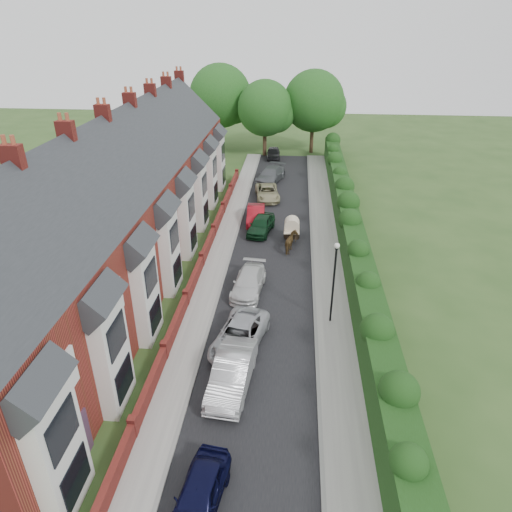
% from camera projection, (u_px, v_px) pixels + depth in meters
% --- Properties ---
extents(ground, '(140.00, 140.00, 0.00)m').
position_uv_depth(ground, '(268.00, 365.00, 23.43)').
color(ground, '#2D4C1E').
rests_on(ground, ground).
extents(road, '(6.00, 58.00, 0.02)m').
position_uv_depth(road, '(271.00, 262.00, 33.16)').
color(road, black).
rests_on(road, ground).
extents(pavement_hedge_side, '(2.20, 58.00, 0.12)m').
position_uv_depth(pavement_hedge_side, '(327.00, 264.00, 32.82)').
color(pavement_hedge_side, gray).
rests_on(pavement_hedge_side, ground).
extents(pavement_house_side, '(1.70, 58.00, 0.12)m').
position_uv_depth(pavement_house_side, '(218.00, 260.00, 33.44)').
color(pavement_house_side, gray).
rests_on(pavement_house_side, ground).
extents(kerb_hedge_side, '(0.18, 58.00, 0.13)m').
position_uv_depth(kerb_hedge_side, '(313.00, 264.00, 32.90)').
color(kerb_hedge_side, gray).
rests_on(kerb_hedge_side, ground).
extents(kerb_house_side, '(0.18, 58.00, 0.13)m').
position_uv_depth(kerb_house_side, '(229.00, 260.00, 33.37)').
color(kerb_house_side, gray).
rests_on(kerb_house_side, ground).
extents(hedge, '(2.10, 58.00, 2.85)m').
position_uv_depth(hedge, '(355.00, 246.00, 31.96)').
color(hedge, '#183410').
rests_on(hedge, ground).
extents(terrace_row, '(9.05, 40.50, 11.50)m').
position_uv_depth(terrace_row, '(119.00, 206.00, 31.00)').
color(terrace_row, maroon).
rests_on(terrace_row, ground).
extents(garden_wall_row, '(0.35, 40.35, 1.10)m').
position_uv_depth(garden_wall_row, '(202.00, 261.00, 32.45)').
color(garden_wall_row, maroon).
rests_on(garden_wall_row, ground).
extents(lamppost, '(0.32, 0.32, 5.16)m').
position_uv_depth(lamppost, '(334.00, 273.00, 25.16)').
color(lamppost, black).
rests_on(lamppost, ground).
extents(tree_far_left, '(7.14, 6.80, 9.29)m').
position_uv_depth(tree_far_left, '(268.00, 110.00, 56.33)').
color(tree_far_left, '#332316').
rests_on(tree_far_left, ground).
extents(tree_far_right, '(7.98, 7.60, 10.31)m').
position_uv_depth(tree_far_right, '(317.00, 103.00, 57.34)').
color(tree_far_right, '#332316').
rests_on(tree_far_right, ground).
extents(tree_far_back, '(8.40, 8.00, 10.82)m').
position_uv_depth(tree_far_back, '(224.00, 97.00, 59.01)').
color(tree_far_back, '#332316').
rests_on(tree_far_back, ground).
extents(car_navy, '(2.07, 4.06, 1.32)m').
position_uv_depth(car_navy, '(200.00, 494.00, 16.36)').
color(car_navy, black).
rests_on(car_navy, ground).
extents(car_silver_a, '(2.11, 4.97, 1.59)m').
position_uv_depth(car_silver_a, '(232.00, 373.00, 21.73)').
color(car_silver_a, '#AFAFB4').
rests_on(car_silver_a, ground).
extents(car_silver_b, '(3.23, 5.30, 1.37)m').
position_uv_depth(car_silver_b, '(240.00, 335.00, 24.46)').
color(car_silver_b, '#B1B3B9').
rests_on(car_silver_b, ground).
extents(car_white, '(2.23, 4.65, 1.31)m').
position_uv_depth(car_white, '(249.00, 282.00, 29.43)').
color(car_white, silver).
rests_on(car_white, ground).
extents(car_green, '(2.40, 4.40, 1.42)m').
position_uv_depth(car_green, '(261.00, 224.00, 37.51)').
color(car_green, black).
rests_on(car_green, ground).
extents(car_red, '(1.72, 4.33, 1.40)m').
position_uv_depth(car_red, '(256.00, 215.00, 39.36)').
color(car_red, maroon).
rests_on(car_red, ground).
extents(car_beige, '(2.83, 4.94, 1.30)m').
position_uv_depth(car_beige, '(267.00, 192.00, 44.53)').
color(car_beige, tan).
rests_on(car_beige, ground).
extents(car_grey, '(3.45, 5.69, 1.54)m').
position_uv_depth(car_grey, '(271.00, 175.00, 49.12)').
color(car_grey, '#595C60').
rests_on(car_grey, ground).
extents(car_black, '(1.77, 4.05, 1.36)m').
position_uv_depth(car_black, '(273.00, 153.00, 57.30)').
color(car_black, black).
rests_on(car_black, ground).
extents(horse, '(1.08, 1.91, 1.53)m').
position_uv_depth(horse, '(291.00, 243.00, 34.35)').
color(horse, '#4F391D').
rests_on(horse, ground).
extents(horse_cart, '(1.25, 2.76, 1.99)m').
position_uv_depth(horse_cart, '(292.00, 228.00, 35.89)').
color(horse_cart, black).
rests_on(horse_cart, ground).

